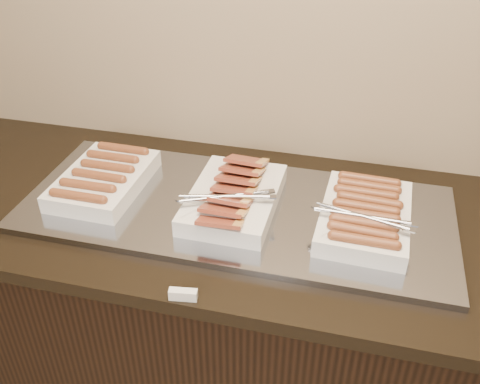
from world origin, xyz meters
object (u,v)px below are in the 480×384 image
warming_tray (236,209)px  dish_center (233,197)px  counter (231,321)px  dish_left (104,179)px  dish_right (365,215)px

warming_tray → dish_center: dish_center is taller
counter → dish_left: (-0.38, 0.00, 0.50)m
counter → dish_left: dish_left is taller
dish_center → dish_right: size_ratio=1.07×
warming_tray → dish_left: 0.40m
dish_center → dish_right: (0.36, -0.00, 0.00)m
dish_right → dish_center: bearing=-177.9°
counter → dish_left: size_ratio=6.11×
warming_tray → dish_center: 0.04m
warming_tray → dish_center: bearing=-141.2°
warming_tray → dish_right: 0.36m
warming_tray → dish_left: dish_left is taller
dish_left → dish_right: (0.75, -0.00, 0.00)m
warming_tray → dish_right: dish_right is taller
counter → warming_tray: 0.46m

